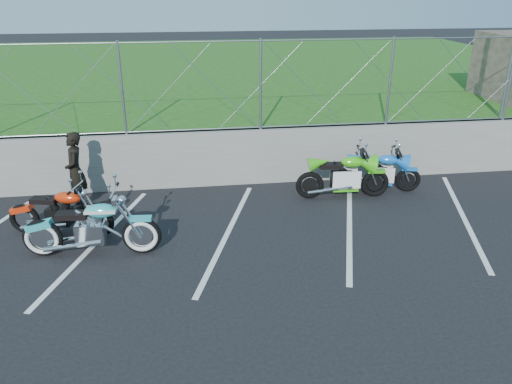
{
  "coord_description": "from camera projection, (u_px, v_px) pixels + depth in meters",
  "views": [
    {
      "loc": [
        -0.67,
        -7.47,
        4.37
      ],
      "look_at": [
        0.58,
        1.3,
        0.67
      ],
      "focal_mm": 35.0,
      "sensor_mm": 36.0,
      "label": 1
    }
  ],
  "objects": [
    {
      "name": "chain_link_fence",
      "position": [
        216.0,
        86.0,
        10.91
      ],
      "size": [
        28.0,
        0.03,
        2.0
      ],
      "color": "gray",
      "rests_on": "retaining_wall"
    },
    {
      "name": "sign_pole",
      "position": [
        512.0,
        55.0,
        12.02
      ],
      "size": [
        0.08,
        0.08,
        3.0
      ],
      "primitive_type": "cylinder",
      "color": "gray",
      "rests_on": "grass_field"
    },
    {
      "name": "retaining_wall",
      "position": [
        218.0,
        158.0,
        11.54
      ],
      "size": [
        30.0,
        0.22,
        1.3
      ],
      "primitive_type": "cube",
      "color": "slate",
      "rests_on": "ground"
    },
    {
      "name": "person_standing",
      "position": [
        75.0,
        171.0,
        10.27
      ],
      "size": [
        0.49,
        0.65,
        1.63
      ],
      "primitive_type": "imported",
      "rotation": [
        0.0,
        0.0,
        -1.39
      ],
      "color": "black",
      "rests_on": "ground"
    },
    {
      "name": "grass_field",
      "position": [
        201.0,
        81.0,
        20.68
      ],
      "size": [
        30.0,
        20.0,
        1.3
      ],
      "primitive_type": "cube",
      "color": "#204E14",
      "rests_on": "ground"
    },
    {
      "name": "cruiser_turquoise",
      "position": [
        93.0,
        230.0,
        8.55
      ],
      "size": [
        2.37,
        0.75,
        1.18
      ],
      "rotation": [
        0.0,
        0.0,
        -0.08
      ],
      "color": "black",
      "rests_on": "ground"
    },
    {
      "name": "parking_lines",
      "position": [
        290.0,
        228.0,
        9.67
      ],
      "size": [
        18.29,
        4.31,
        0.01
      ],
      "color": "silver",
      "rests_on": "ground"
    },
    {
      "name": "sportbike_green",
      "position": [
        344.0,
        178.0,
        10.89
      ],
      "size": [
        2.08,
        0.74,
        1.08
      ],
      "rotation": [
        0.0,
        0.0,
        -0.07
      ],
      "color": "black",
      "rests_on": "ground"
    },
    {
      "name": "sportbike_blue",
      "position": [
        380.0,
        173.0,
        11.27
      ],
      "size": [
        1.85,
        0.68,
        0.97
      ],
      "rotation": [
        0.0,
        0.0,
        -0.23
      ],
      "color": "black",
      "rests_on": "ground"
    },
    {
      "name": "ground",
      "position": [
        233.0,
        258.0,
        8.6
      ],
      "size": [
        90.0,
        90.0,
        0.0
      ],
      "primitive_type": "plane",
      "color": "black",
      "rests_on": "ground"
    },
    {
      "name": "naked_orange",
      "position": [
        62.0,
        214.0,
        9.25
      ],
      "size": [
        2.0,
        0.71,
        1.01
      ],
      "rotation": [
        0.0,
        0.0,
        -0.23
      ],
      "color": "black",
      "rests_on": "ground"
    }
  ]
}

